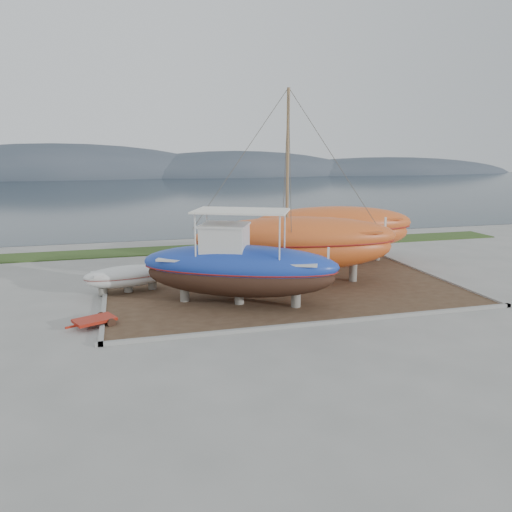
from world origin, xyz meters
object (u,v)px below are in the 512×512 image
object	(u,v)px
white_dinghy	(128,279)
orange_sailboat	(298,189)
red_trailer	(95,322)
blue_caique	(239,258)
orange_bare_hull	(333,235)

from	to	relation	value
white_dinghy	orange_sailboat	xyz separation A→B (m)	(8.93, -0.51, 4.45)
white_dinghy	red_trailer	size ratio (longest dim) A/B	1.80
orange_sailboat	blue_caique	bearing A→B (deg)	-133.18
blue_caique	orange_sailboat	bearing A→B (deg)	62.08
blue_caique	orange_sailboat	distance (m)	5.71
blue_caique	red_trailer	distance (m)	6.92
blue_caique	white_dinghy	xyz separation A→B (m)	(-5.02, 3.50, -1.57)
orange_sailboat	orange_bare_hull	distance (m)	6.76
white_dinghy	blue_caique	bearing A→B (deg)	-45.53
orange_bare_hull	red_trailer	world-z (taller)	orange_bare_hull
white_dinghy	orange_bare_hull	bearing A→B (deg)	5.70
blue_caique	white_dinghy	bearing A→B (deg)	169.77
orange_sailboat	red_trailer	bearing A→B (deg)	-148.32
orange_bare_hull	orange_sailboat	bearing A→B (deg)	-127.66
orange_bare_hull	red_trailer	xyz separation A→B (m)	(-14.37, -8.55, -1.64)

